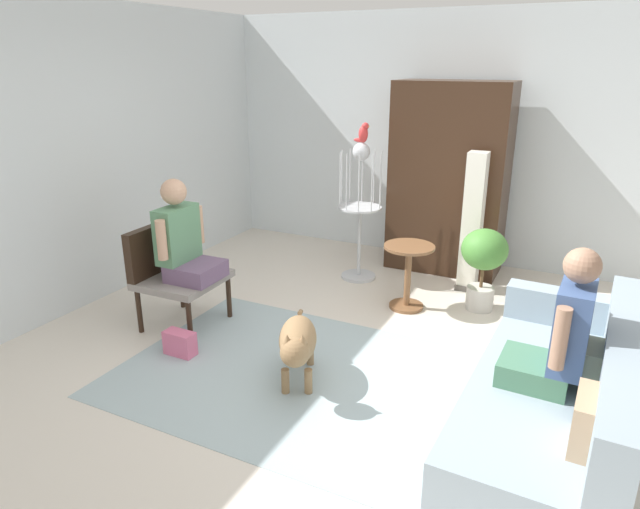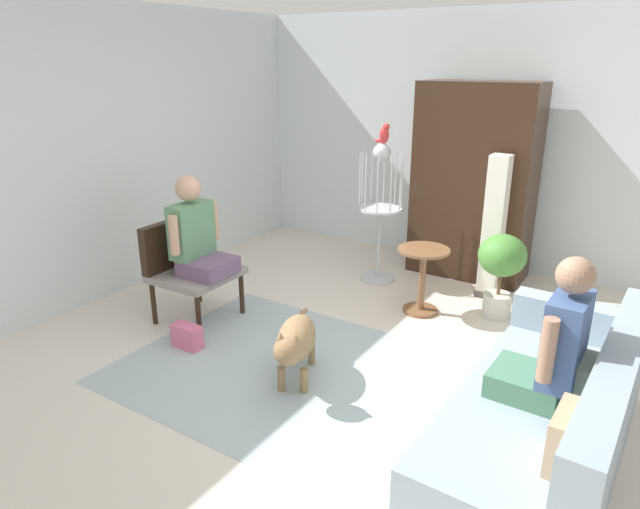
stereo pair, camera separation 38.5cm
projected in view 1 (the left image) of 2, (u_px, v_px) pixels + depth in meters
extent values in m
plane|color=beige|center=(344.00, 367.00, 4.21)|extent=(6.71, 6.71, 0.00)
cube|color=silver|center=(452.00, 140.00, 6.17)|extent=(5.88, 0.12, 2.70)
cube|color=silver|center=(92.00, 156.00, 5.16)|extent=(0.12, 6.19, 2.70)
cube|color=#9EB2B7|center=(313.00, 379.00, 4.04)|extent=(2.82, 1.91, 0.01)
cube|color=#8EA0AD|center=(545.00, 414.00, 3.32)|extent=(0.92, 2.01, 0.40)
cube|color=#8EA0AD|center=(620.00, 370.00, 3.04)|extent=(0.25, 1.99, 0.39)
cube|color=#8EA0AD|center=(569.00, 309.00, 3.96)|extent=(0.85, 0.21, 0.24)
cube|color=tan|center=(584.00, 420.00, 2.70)|extent=(0.11, 0.32, 0.28)
cube|color=gray|center=(592.00, 369.00, 3.15)|extent=(0.11, 0.27, 0.28)
cylinder|color=black|center=(229.00, 297.00, 4.97)|extent=(0.04, 0.04, 0.39)
cylinder|color=black|center=(190.00, 322.00, 4.49)|extent=(0.04, 0.04, 0.39)
cylinder|color=black|center=(182.00, 287.00, 5.18)|extent=(0.04, 0.04, 0.39)
cylinder|color=black|center=(139.00, 311.00, 4.70)|extent=(0.04, 0.04, 0.39)
cube|color=gray|center=(183.00, 279.00, 4.76)|extent=(0.64, 0.68, 0.06)
cube|color=black|center=(155.00, 249.00, 4.79)|extent=(0.10, 0.66, 0.42)
cube|color=#477A5C|center=(534.00, 370.00, 3.27)|extent=(0.40, 0.37, 0.14)
cube|color=#3F598C|center=(572.00, 328.00, 3.09)|extent=(0.19, 0.36, 0.50)
sphere|color=#A57A60|center=(582.00, 266.00, 2.97)|extent=(0.20, 0.20, 0.20)
cylinder|color=#A57A60|center=(560.00, 338.00, 2.92)|extent=(0.08, 0.08, 0.35)
cylinder|color=#A57A60|center=(569.00, 307.00, 3.28)|extent=(0.08, 0.08, 0.35)
cube|color=#6A5070|center=(196.00, 271.00, 4.67)|extent=(0.40, 0.41, 0.14)
cube|color=#598C66|center=(177.00, 234.00, 4.63)|extent=(0.19, 0.41, 0.46)
sphere|color=tan|center=(174.00, 192.00, 4.52)|extent=(0.21, 0.21, 0.21)
cylinder|color=tan|center=(199.00, 225.00, 4.82)|extent=(0.08, 0.08, 0.32)
cylinder|color=tan|center=(162.00, 240.00, 4.40)|extent=(0.08, 0.08, 0.32)
cylinder|color=brown|center=(409.00, 247.00, 5.03)|extent=(0.46, 0.46, 0.02)
cylinder|color=brown|center=(408.00, 278.00, 5.13)|extent=(0.06, 0.06, 0.58)
cylinder|color=brown|center=(406.00, 306.00, 5.22)|extent=(0.32, 0.32, 0.03)
ellipsoid|color=olive|center=(298.00, 339.00, 3.96)|extent=(0.48, 0.61, 0.27)
sphere|color=olive|center=(295.00, 352.00, 3.62)|extent=(0.20, 0.20, 0.20)
cone|color=olive|center=(302.00, 339.00, 3.59)|extent=(0.06, 0.06, 0.06)
cone|color=olive|center=(287.00, 339.00, 3.59)|extent=(0.06, 0.06, 0.06)
cylinder|color=olive|center=(300.00, 312.00, 4.29)|extent=(0.11, 0.18, 0.10)
cylinder|color=olive|center=(308.00, 381.00, 3.86)|extent=(0.06, 0.06, 0.18)
cylinder|color=olive|center=(285.00, 381.00, 3.86)|extent=(0.06, 0.06, 0.18)
cylinder|color=olive|center=(310.00, 354.00, 4.22)|extent=(0.06, 0.06, 0.18)
cylinder|color=olive|center=(289.00, 353.00, 4.22)|extent=(0.06, 0.06, 0.18)
cylinder|color=silver|center=(358.00, 276.00, 5.94)|extent=(0.36, 0.36, 0.03)
cylinder|color=silver|center=(359.00, 244.00, 5.82)|extent=(0.04, 0.04, 0.75)
cylinder|color=silver|center=(360.00, 207.00, 5.69)|extent=(0.44, 0.44, 0.02)
cylinder|color=silver|center=(380.00, 181.00, 5.51)|extent=(0.01, 0.01, 0.56)
cylinder|color=silver|center=(381.00, 179.00, 5.63)|extent=(0.01, 0.01, 0.56)
cylinder|color=silver|center=(374.00, 177.00, 5.74)|extent=(0.01, 0.01, 0.56)
cylinder|color=silver|center=(362.00, 175.00, 5.79)|extent=(0.01, 0.01, 0.56)
cylinder|color=silver|center=(350.00, 176.00, 5.77)|extent=(0.01, 0.01, 0.56)
cylinder|color=silver|center=(342.00, 178.00, 5.69)|extent=(0.01, 0.01, 0.56)
cylinder|color=silver|center=(340.00, 180.00, 5.56)|extent=(0.01, 0.01, 0.56)
cylinder|color=silver|center=(347.00, 183.00, 5.46)|extent=(0.01, 0.01, 0.56)
cylinder|color=silver|center=(359.00, 184.00, 5.40)|extent=(0.01, 0.01, 0.56)
cylinder|color=silver|center=(372.00, 183.00, 5.42)|extent=(0.01, 0.01, 0.56)
sphere|color=silver|center=(361.00, 152.00, 5.51)|extent=(0.18, 0.18, 0.18)
ellipsoid|color=red|center=(363.00, 134.00, 5.44)|extent=(0.09, 0.10, 0.17)
sphere|color=red|center=(365.00, 126.00, 5.41)|extent=(0.07, 0.07, 0.07)
cone|color=#D8BF4C|center=(369.00, 126.00, 5.39)|extent=(0.03, 0.02, 0.02)
ellipsoid|color=red|center=(359.00, 140.00, 5.48)|extent=(0.12, 0.03, 0.04)
cylinder|color=beige|center=(480.00, 298.00, 5.16)|extent=(0.25, 0.25, 0.22)
cylinder|color=brown|center=(482.00, 277.00, 5.09)|extent=(0.03, 0.03, 0.20)
ellipsoid|color=#488736|center=(485.00, 249.00, 5.01)|extent=(0.41, 0.41, 0.37)
cube|color=#4C4742|center=(467.00, 286.00, 5.64)|extent=(0.20, 0.20, 0.06)
cube|color=white|center=(473.00, 220.00, 5.41)|extent=(0.18, 0.18, 1.32)
cube|color=#382316|center=(449.00, 179.00, 5.90)|extent=(1.18, 0.56, 1.99)
cube|color=#D8668C|center=(180.00, 343.00, 4.36)|extent=(0.25, 0.12, 0.19)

